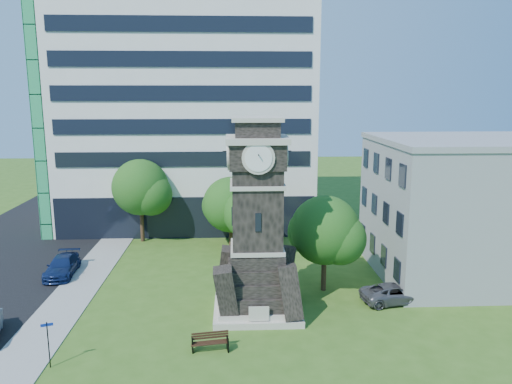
{
  "coord_description": "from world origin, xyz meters",
  "views": [
    {
      "loc": [
        1.6,
        -27.68,
        13.59
      ],
      "look_at": [
        3.1,
        5.52,
        7.01
      ],
      "focal_mm": 35.0,
      "sensor_mm": 36.0,
      "label": 1
    }
  ],
  "objects_px": {
    "street_sign": "(48,339)",
    "park_bench": "(210,341)",
    "clock_tower": "(257,230)",
    "car_east_lot": "(395,293)",
    "car_street_north": "(62,266)"
  },
  "relations": [
    {
      "from": "street_sign",
      "to": "park_bench",
      "type": "bearing_deg",
      "value": -9.06
    },
    {
      "from": "clock_tower",
      "to": "street_sign",
      "type": "relative_size",
      "value": 4.98
    },
    {
      "from": "street_sign",
      "to": "car_east_lot",
      "type": "bearing_deg",
      "value": 1.24
    },
    {
      "from": "car_east_lot",
      "to": "park_bench",
      "type": "distance_m",
      "value": 13.24
    },
    {
      "from": "clock_tower",
      "to": "car_east_lot",
      "type": "xyz_separation_m",
      "value": [
        9.15,
        0.86,
        -4.65
      ]
    },
    {
      "from": "park_bench",
      "to": "street_sign",
      "type": "relative_size",
      "value": 0.81
    },
    {
      "from": "park_bench",
      "to": "street_sign",
      "type": "bearing_deg",
      "value": -179.79
    },
    {
      "from": "car_street_north",
      "to": "clock_tower",
      "type": "bearing_deg",
      "value": -29.45
    },
    {
      "from": "car_street_north",
      "to": "park_bench",
      "type": "bearing_deg",
      "value": -49.14
    },
    {
      "from": "clock_tower",
      "to": "street_sign",
      "type": "bearing_deg",
      "value": -149.78
    },
    {
      "from": "car_street_north",
      "to": "street_sign",
      "type": "bearing_deg",
      "value": -77.88
    },
    {
      "from": "car_street_north",
      "to": "street_sign",
      "type": "height_order",
      "value": "street_sign"
    },
    {
      "from": "car_street_north",
      "to": "car_east_lot",
      "type": "xyz_separation_m",
      "value": [
        23.65,
        -6.15,
        -0.08
      ]
    },
    {
      "from": "clock_tower",
      "to": "street_sign",
      "type": "xyz_separation_m",
      "value": [
        -10.75,
        -6.26,
        -3.74
      ]
    },
    {
      "from": "park_bench",
      "to": "car_east_lot",
      "type": "bearing_deg",
      "value": 16.79
    }
  ]
}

